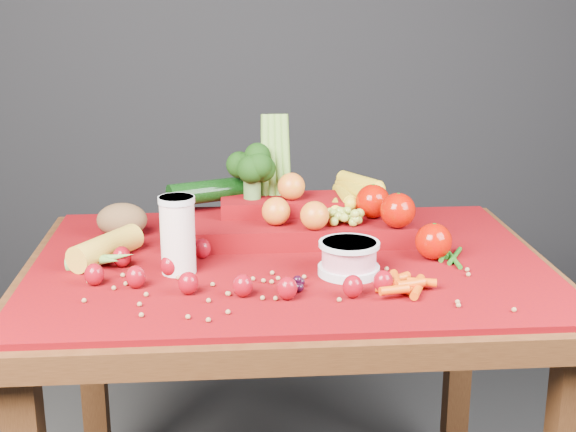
{
  "coord_description": "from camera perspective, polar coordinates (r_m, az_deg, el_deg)",
  "views": [
    {
      "loc": [
        -0.12,
        -1.57,
        1.31
      ],
      "look_at": [
        0.0,
        0.02,
        0.85
      ],
      "focal_mm": 50.0,
      "sensor_mm": 36.0,
      "label": 1
    }
  ],
  "objects": [
    {
      "name": "milk_glass",
      "position": [
        1.59,
        -7.85,
        -1.15
      ],
      "size": [
        0.07,
        0.07,
        0.16
      ],
      "rotation": [
        0.0,
        0.0,
        0.41
      ],
      "color": "silver",
      "rests_on": "red_cloth"
    },
    {
      "name": "yogurt_bowl",
      "position": [
        1.58,
        4.36,
        -2.92
      ],
      "size": [
        0.12,
        0.12,
        0.07
      ],
      "rotation": [
        0.0,
        0.0,
        0.21
      ],
      "color": "silver",
      "rests_on": "red_cloth"
    },
    {
      "name": "corn_ear",
      "position": [
        1.67,
        -13.04,
        -2.78
      ],
      "size": [
        0.25,
        0.27,
        0.06
      ],
      "rotation": [
        0.0,
        0.0,
        1.01
      ],
      "color": "gold",
      "rests_on": "red_cloth"
    },
    {
      "name": "soybean_scatter",
      "position": [
        1.48,
        0.66,
        -5.47
      ],
      "size": [
        0.84,
        0.24,
        0.01
      ],
      "primitive_type": null,
      "color": "#9C6E43",
      "rests_on": "red_cloth"
    },
    {
      "name": "strawberry_scatter",
      "position": [
        1.53,
        -5.17,
        -4.03
      ],
      "size": [
        0.58,
        0.28,
        0.05
      ],
      "color": "maroon",
      "rests_on": "red_cloth"
    },
    {
      "name": "produce_mound",
      "position": [
        1.81,
        0.96,
        0.3
      ],
      "size": [
        0.6,
        0.37,
        0.27
      ],
      "color": "#6C0403",
      "rests_on": "red_cloth"
    },
    {
      "name": "green_bean_pile",
      "position": [
        1.72,
        11.38,
        -2.7
      ],
      "size": [
        0.14,
        0.12,
        0.01
      ],
      "primitive_type": null,
      "color": "#1B5A14",
      "rests_on": "red_cloth"
    },
    {
      "name": "dark_grape_cluster",
      "position": [
        1.5,
        0.25,
        -4.83
      ],
      "size": [
        0.06,
        0.05,
        0.03
      ],
      "primitive_type": null,
      "color": "black",
      "rests_on": "red_cloth"
    },
    {
      "name": "red_cloth",
      "position": [
        1.67,
        0.05,
        -3.28
      ],
      "size": [
        1.05,
        0.75,
        0.01
      ],
      "primitive_type": "cube",
      "color": "#6C0403",
      "rests_on": "table"
    },
    {
      "name": "table",
      "position": [
        1.71,
        0.05,
        -6.47
      ],
      "size": [
        1.1,
        0.8,
        0.75
      ],
      "color": "black",
      "rests_on": "ground"
    },
    {
      "name": "potato",
      "position": [
        1.85,
        -11.72,
        -0.28
      ],
      "size": [
        0.11,
        0.08,
        0.08
      ],
      "primitive_type": "ellipsoid",
      "color": "brown",
      "rests_on": "red_cloth"
    },
    {
      "name": "baby_carrot_pile",
      "position": [
        1.52,
        7.88,
        -4.67
      ],
      "size": [
        0.17,
        0.17,
        0.03
      ],
      "primitive_type": null,
      "color": "#DB4807",
      "rests_on": "red_cloth"
    }
  ]
}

